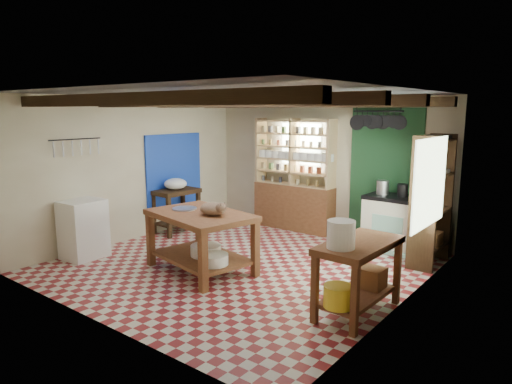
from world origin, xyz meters
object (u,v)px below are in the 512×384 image
Objects in this scene: prep_table at (176,211)px; right_counter at (358,278)px; white_cabinet at (83,229)px; stove at (395,223)px; cat at (213,209)px; work_table at (201,242)px.

right_counter is (4.38, -1.16, 0.01)m from prep_table.
white_cabinet is 4.48m from right_counter.
white_cabinet reaches higher than prep_table.
stove is 2.69m from right_counter.
stove is 0.80× the size of right_counter.
cat reaches higher than prep_table.
white_cabinet reaches higher than work_table.
work_table is 3.32m from stove.
white_cabinet is (-0.02, -1.98, 0.05)m from prep_table.
stove is 3.22m from cat.
prep_table is at bearing 85.58° from white_cabinet.
work_table is at bearing -122.50° from stove.
prep_table is at bearing -156.60° from stove.
cat reaches higher than stove.
stove is at bearing 38.23° from white_cabinet.
white_cabinet reaches higher than right_counter.
right_counter is at bearing -11.75° from prep_table.
right_counter is 2.28m from cat.
stove is 2.36× the size of cat.
work_table is 1.65× the size of white_cabinet.
right_counter is at bearing 6.68° from white_cabinet.
work_table is 2.06m from white_cabinet.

